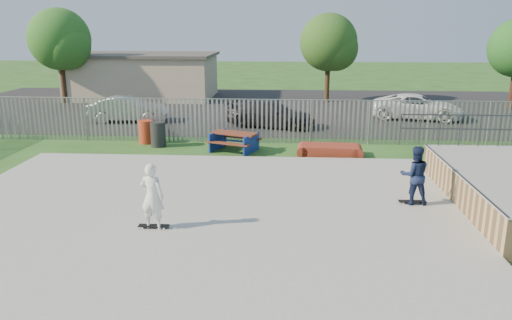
# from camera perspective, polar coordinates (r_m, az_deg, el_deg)

# --- Properties ---
(ground) EXTENTS (120.00, 120.00, 0.00)m
(ground) POSITION_cam_1_polar(r_m,az_deg,el_deg) (14.43, -6.83, -6.21)
(ground) COLOR #284F1B
(ground) RESTS_ON ground
(concrete_slab) EXTENTS (15.00, 12.00, 0.15)m
(concrete_slab) POSITION_cam_1_polar(r_m,az_deg,el_deg) (14.40, -6.83, -5.94)
(concrete_slab) COLOR #9D9D98
(concrete_slab) RESTS_ON ground
(fence) EXTENTS (26.04, 16.02, 2.00)m
(fence) POSITION_cam_1_polar(r_m,az_deg,el_deg) (18.34, -1.30, 1.86)
(fence) COLOR gray
(fence) RESTS_ON ground
(picnic_table) EXTENTS (2.36, 2.16, 0.81)m
(picnic_table) POSITION_cam_1_polar(r_m,az_deg,el_deg) (21.29, -2.50, 2.12)
(picnic_table) COLOR #5F291B
(picnic_table) RESTS_ON ground
(funbox) EXTENTS (2.29, 1.25, 0.45)m
(funbox) POSITION_cam_1_polar(r_m,az_deg,el_deg) (20.77, 8.42, 1.09)
(funbox) COLOR maroon
(funbox) RESTS_ON ground
(trash_bin_red) EXTENTS (0.63, 0.63, 1.05)m
(trash_bin_red) POSITION_cam_1_polar(r_m,az_deg,el_deg) (23.19, -12.46, 3.15)
(trash_bin_red) COLOR #AA331A
(trash_bin_red) RESTS_ON ground
(trash_bin_grey) EXTENTS (0.66, 0.66, 1.10)m
(trash_bin_grey) POSITION_cam_1_polar(r_m,az_deg,el_deg) (22.47, -11.13, 2.91)
(trash_bin_grey) COLOR black
(trash_bin_grey) RESTS_ON ground
(parking_lot) EXTENTS (40.00, 18.00, 0.02)m
(parking_lot) POSITION_cam_1_polar(r_m,az_deg,el_deg) (32.71, -0.89, 6.06)
(parking_lot) COLOR black
(parking_lot) RESTS_ON ground
(car_silver) EXTENTS (4.37, 1.88, 1.40)m
(car_silver) POSITION_cam_1_polar(r_m,az_deg,el_deg) (28.52, -14.39, 5.66)
(car_silver) COLOR #ADACB1
(car_silver) RESTS_ON parking_lot
(car_dark) EXTENTS (5.01, 3.01, 1.36)m
(car_dark) POSITION_cam_1_polar(r_m,az_deg,el_deg) (26.27, 1.69, 5.29)
(car_dark) COLOR black
(car_dark) RESTS_ON parking_lot
(car_white) EXTENTS (5.41, 3.32, 1.40)m
(car_white) POSITION_cam_1_polar(r_m,az_deg,el_deg) (29.89, 17.96, 5.82)
(car_white) COLOR white
(car_white) RESTS_ON parking_lot
(building) EXTENTS (10.40, 6.40, 3.20)m
(building) POSITION_cam_1_polar(r_m,az_deg,el_deg) (37.87, -12.73, 9.40)
(building) COLOR #BDAB91
(building) RESTS_ON ground
(tree_left) EXTENTS (4.10, 4.10, 6.32)m
(tree_left) POSITION_cam_1_polar(r_m,az_deg,el_deg) (36.59, -21.53, 12.69)
(tree_left) COLOR #402A19
(tree_left) RESTS_ON ground
(tree_mid) EXTENTS (3.89, 3.89, 6.00)m
(tree_mid) POSITION_cam_1_polar(r_m,az_deg,el_deg) (35.02, 8.30, 13.15)
(tree_mid) COLOR #46331C
(tree_mid) RESTS_ON ground
(skateboard_a) EXTENTS (0.80, 0.22, 0.08)m
(skateboard_a) POSITION_cam_1_polar(r_m,az_deg,el_deg) (15.45, 17.43, -4.61)
(skateboard_a) COLOR black
(skateboard_a) RESTS_ON concrete_slab
(skateboard_b) EXTENTS (0.80, 0.21, 0.08)m
(skateboard_b) POSITION_cam_1_polar(r_m,az_deg,el_deg) (13.30, -11.59, -7.46)
(skateboard_b) COLOR black
(skateboard_b) RESTS_ON concrete_slab
(skater_navy) EXTENTS (0.86, 0.68, 1.74)m
(skater_navy) POSITION_cam_1_polar(r_m,az_deg,el_deg) (15.20, 17.68, -1.66)
(skater_navy) COLOR #152042
(skater_navy) RESTS_ON concrete_slab
(skater_white) EXTENTS (0.69, 0.52, 1.74)m
(skater_white) POSITION_cam_1_polar(r_m,az_deg,el_deg) (13.01, -11.79, -4.08)
(skater_white) COLOR white
(skater_white) RESTS_ON concrete_slab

